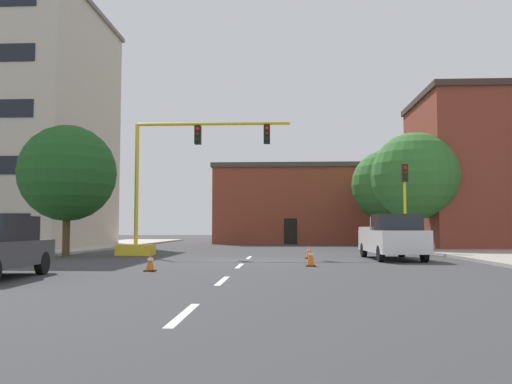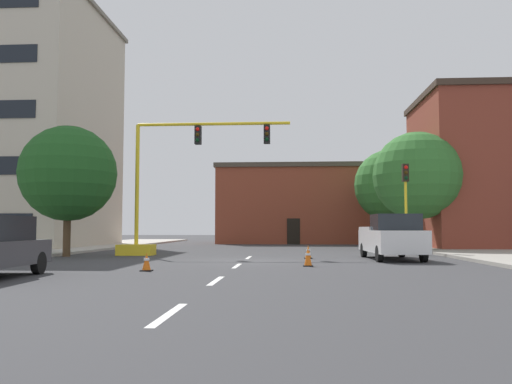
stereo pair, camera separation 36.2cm
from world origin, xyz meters
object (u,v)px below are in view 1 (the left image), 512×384
Objects in this scene: traffic_light_pole_right at (405,188)px; pickup_truck_white at (392,237)px; tree_right_mid at (415,176)px; traffic_signal_gantry at (158,212)px; traffic_cone_roadside_b at (150,262)px; traffic_cone_roadside_c at (311,257)px; traffic_cone_roadside_a at (309,252)px; tree_right_far at (388,186)px; tree_left_near at (68,173)px.

traffic_light_pole_right is 0.88× the size of pickup_truck_white.
tree_right_mid is 1.34× the size of pickup_truck_white.
traffic_signal_gantry is 10.22m from traffic_cone_roadside_b.
traffic_light_pole_right reaches higher than traffic_cone_roadside_c.
traffic_signal_gantry is 1.61× the size of pickup_truck_white.
tree_right_mid is (14.62, 6.41, 2.39)m from traffic_signal_gantry.
pickup_truck_white is 8.90× the size of traffic_cone_roadside_a.
pickup_truck_white is (-3.32, -17.84, -3.71)m from tree_right_far.
traffic_cone_roadside_a is 4.97m from traffic_cone_roadside_c.
traffic_signal_gantry is 1.37× the size of tree_left_near.
traffic_signal_gantry is at bearing 165.37° from pickup_truck_white.
traffic_cone_roadside_a is (11.74, -0.91, -3.77)m from tree_left_near.
tree_left_near reaches higher than traffic_light_pole_right.
tree_left_near is at bearing -160.49° from traffic_signal_gantry.
traffic_cone_roadside_a is at bearing -17.40° from traffic_signal_gantry.
traffic_cone_roadside_b is at bearing -143.03° from pickup_truck_white.
tree_left_near is 1.18× the size of pickup_truck_white.
traffic_signal_gantry is 1.20× the size of tree_right_mid.
tree_left_near is 10.48× the size of traffic_cone_roadside_a.
traffic_cone_roadside_a reaches higher than traffic_cone_roadside_b.
traffic_signal_gantry reaches higher than traffic_cone_roadside_c.
tree_right_far reaches higher than tree_right_mid.
traffic_signal_gantry reaches higher than traffic_light_pole_right.
traffic_cone_roadside_c is (-7.15, -22.26, -4.35)m from tree_right_far.
tree_right_mid is 10.68× the size of traffic_cone_roadside_c.
traffic_light_pole_right is 17.35m from tree_left_near.
traffic_cone_roadside_a is at bearing -128.63° from tree_right_mid.
traffic_cone_roadside_c reaches higher than traffic_cone_roadside_b.
traffic_cone_roadside_b is (-12.50, -16.23, -4.33)m from tree_right_mid.
traffic_cone_roadside_c is (7.42, -7.35, -1.89)m from traffic_signal_gantry.
traffic_cone_roadside_b is 5.85m from traffic_cone_roadside_c.
tree_right_mid reaches higher than tree_left_near.
tree_right_far reaches higher than traffic_cone_roadside_b.
traffic_light_pole_right is 16.11m from traffic_cone_roadside_b.
tree_right_mid is (18.76, 7.88, 0.54)m from tree_left_near.
tree_right_mid is at bearing 52.39° from traffic_cone_roadside_b.
traffic_cone_roadside_c is at bearing -91.96° from traffic_cone_roadside_a.
traffic_cone_roadside_c is (-3.83, -4.41, -0.64)m from pickup_truck_white.
traffic_signal_gantry is at bearing 162.60° from traffic_cone_roadside_a.
tree_right_mid is at bearing 70.01° from traffic_light_pole_right.
traffic_signal_gantry is at bearing -156.31° from tree_right_mid.
tree_left_near is 24.88m from tree_right_far.
traffic_signal_gantry reaches higher than traffic_cone_roadside_b.
traffic_light_pole_right is 5.55m from pickup_truck_white.
traffic_cone_roadside_b is at bearing -77.80° from traffic_signal_gantry.
tree_left_near reaches higher than traffic_cone_roadside_a.
traffic_cone_roadside_b is at bearing -155.09° from traffic_cone_roadside_c.
tree_right_far is at bearing 68.00° from traffic_cone_roadside_a.
pickup_truck_white is at bearing -109.61° from traffic_light_pole_right.
tree_left_near is (-4.14, -1.47, 1.85)m from traffic_signal_gantry.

